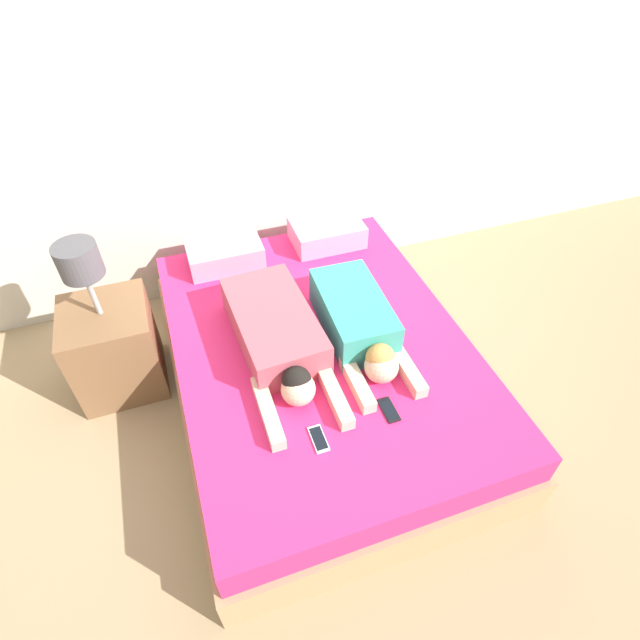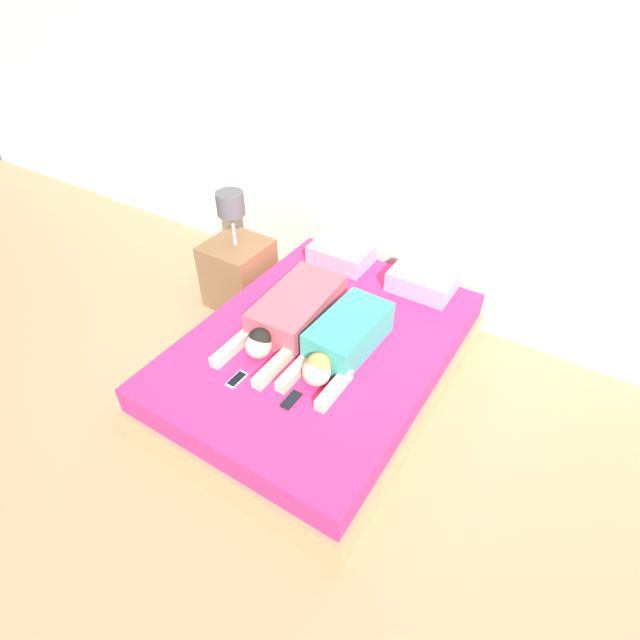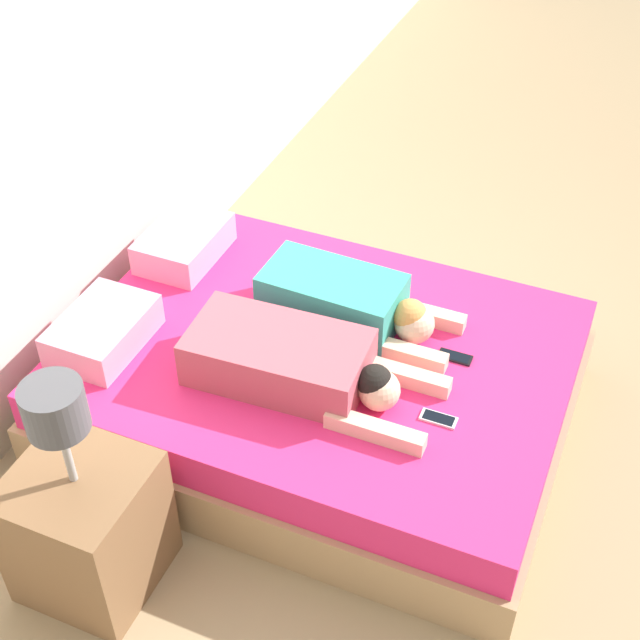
# 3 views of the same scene
# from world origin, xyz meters

# --- Properties ---
(ground_plane) EXTENTS (12.00, 12.00, 0.00)m
(ground_plane) POSITION_xyz_m (0.00, 0.00, 0.00)
(ground_plane) COLOR #9E8460
(wall_back) EXTENTS (12.00, 0.06, 2.60)m
(wall_back) POSITION_xyz_m (0.00, 1.24, 1.30)
(wall_back) COLOR beige
(wall_back) RESTS_ON ground_plane
(bed) EXTENTS (1.63, 2.19, 0.45)m
(bed) POSITION_xyz_m (0.00, 0.00, 0.22)
(bed) COLOR tan
(bed) RESTS_ON ground_plane
(pillow_head_left) EXTENTS (0.47, 0.33, 0.15)m
(pillow_head_left) POSITION_xyz_m (-0.35, 0.87, 0.53)
(pillow_head_left) COLOR pink
(pillow_head_left) RESTS_ON bed
(pillow_head_right) EXTENTS (0.47, 0.33, 0.15)m
(pillow_head_right) POSITION_xyz_m (0.35, 0.87, 0.53)
(pillow_head_right) COLOR pink
(pillow_head_right) RESTS_ON bed
(person_left) EXTENTS (0.43, 1.07, 0.21)m
(person_left) POSITION_xyz_m (-0.24, 0.01, 0.55)
(person_left) COLOR #B24C59
(person_left) RESTS_ON bed
(person_right) EXTENTS (0.35, 0.89, 0.23)m
(person_right) POSITION_xyz_m (0.20, -0.05, 0.56)
(person_right) COLOR teal
(person_right) RESTS_ON bed
(cell_phone_left) EXTENTS (0.06, 0.15, 0.01)m
(cell_phone_left) POSITION_xyz_m (-0.22, -0.61, 0.45)
(cell_phone_left) COLOR silver
(cell_phone_left) RESTS_ON bed
(cell_phone_right) EXTENTS (0.06, 0.15, 0.01)m
(cell_phone_right) POSITION_xyz_m (0.16, -0.56, 0.45)
(cell_phone_right) COLOR black
(cell_phone_right) RESTS_ON bed
(nightstand) EXTENTS (0.48, 0.48, 1.02)m
(nightstand) POSITION_xyz_m (-1.12, 0.48, 0.33)
(nightstand) COLOR brown
(nightstand) RESTS_ON ground_plane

